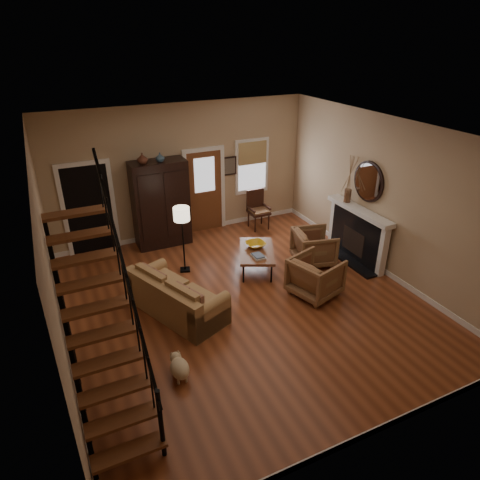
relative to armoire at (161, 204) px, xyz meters
name	(u,v)px	position (x,y,z in m)	size (l,w,h in m)	color
room	(190,204)	(0.29, -1.39, 0.46)	(7.00, 7.33, 3.30)	brown
staircase	(96,304)	(-2.08, -4.45, 0.55)	(0.94, 2.80, 3.20)	brown
fireplace	(359,229)	(3.83, -2.65, -0.31)	(0.33, 1.95, 2.30)	black
armoire	(161,204)	(0.00, 0.00, 0.00)	(1.30, 0.60, 2.10)	black
vase_a	(142,159)	(-0.35, -0.10, 1.17)	(0.24, 0.24, 0.25)	#4C2619
vase_b	(160,157)	(0.05, -0.10, 1.16)	(0.20, 0.20, 0.21)	#334C60
sofa	(177,295)	(-0.58, -2.92, -0.68)	(0.86, 1.99, 0.74)	#A47B4A
coffee_table	(256,260)	(1.49, -2.13, -0.81)	(0.73, 1.25, 0.48)	brown
bowl	(256,245)	(1.54, -1.98, -0.52)	(0.43, 0.43, 0.11)	gold
books	(258,256)	(1.37, -2.43, -0.54)	(0.23, 0.31, 0.06)	beige
armchair_left	(315,276)	(2.10, -3.51, -0.64)	(0.87, 0.89, 0.81)	brown
armchair_right	(314,247)	(2.80, -2.42, -0.65)	(0.85, 0.87, 0.79)	brown
floor_lamp	(183,240)	(0.04, -1.51, -0.30)	(0.34, 0.34, 1.50)	black
side_chair	(259,210)	(2.55, -0.20, -0.54)	(0.54, 0.54, 1.02)	#351A11
dog	(180,369)	(-1.08, -4.58, -0.88)	(0.28, 0.47, 0.35)	beige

